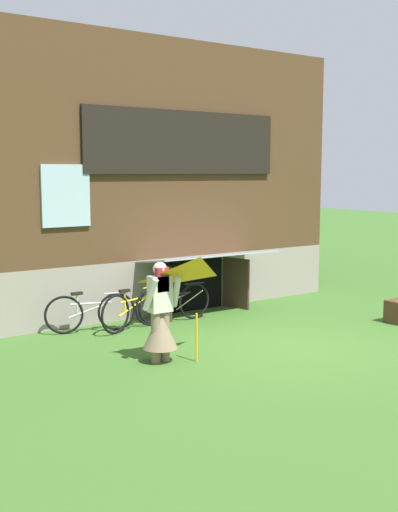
% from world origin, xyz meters
% --- Properties ---
extents(ground_plane, '(60.00, 60.00, 0.00)m').
position_xyz_m(ground_plane, '(0.00, 0.00, 0.00)').
color(ground_plane, '#386023').
extents(log_house, '(7.62, 6.03, 5.39)m').
position_xyz_m(log_house, '(-0.00, 5.46, 2.70)').
color(log_house, gray).
rests_on(log_house, ground_plane).
extents(person, '(0.60, 0.52, 1.51)m').
position_xyz_m(person, '(-2.16, 0.30, 0.63)').
color(person, '#7F6B51').
rests_on(person, ground_plane).
extents(kite, '(1.04, 1.17, 1.45)m').
position_xyz_m(kite, '(-1.86, -0.31, 1.19)').
color(kite, orange).
rests_on(kite, ground_plane).
extents(bicycle_black, '(1.65, 0.08, 0.75)m').
position_xyz_m(bicycle_black, '(-0.67, 2.33, 0.37)').
color(bicycle_black, black).
rests_on(bicycle_black, ground_plane).
extents(bicycle_yellow, '(1.58, 0.60, 0.76)m').
position_xyz_m(bicycle_yellow, '(-1.53, 2.32, 0.37)').
color(bicycle_yellow, black).
rests_on(bicycle_yellow, ground_plane).
extents(bicycle_silver, '(1.55, 0.52, 0.74)m').
position_xyz_m(bicycle_silver, '(-2.29, 2.52, 0.36)').
color(bicycle_silver, black).
rests_on(bicycle_silver, ground_plane).
extents(wooden_crate, '(0.42, 0.36, 0.43)m').
position_xyz_m(wooden_crate, '(2.82, -0.09, 0.21)').
color(wooden_crate, '#4C331E').
rests_on(wooden_crate, ground_plane).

